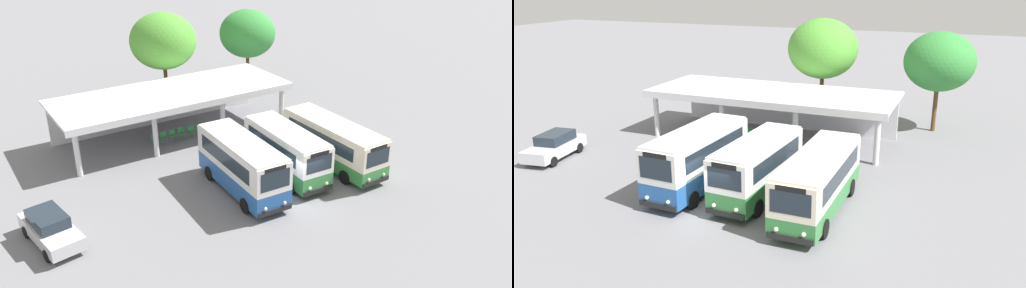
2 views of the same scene
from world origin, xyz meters
The scene contains 14 objects.
ground_plane centered at (0.00, 0.00, 0.00)m, with size 180.00×180.00×0.00m, color slate.
city_bus_nearest_orange centered at (-2.22, 2.58, 1.82)m, with size 2.61×7.47×3.30m.
city_bus_second_in_row centered at (1.17, 2.79, 1.72)m, with size 2.56×7.04×3.09m.
city_bus_middle_cream centered at (4.56, 2.28, 1.67)m, with size 2.36×8.10×2.98m.
parked_car_flank centered at (-13.08, 3.46, 0.83)m, with size 2.40×4.60×1.62m.
terminal_canopy centered at (-1.91, 13.28, 2.70)m, with size 17.02×6.47×3.40m.
waiting_chair_end_by_column centered at (-3.99, 11.44, 0.52)m, with size 0.45×0.45×0.86m.
waiting_chair_second_from_end centered at (-3.27, 11.52, 0.52)m, with size 0.45×0.45×0.86m.
waiting_chair_middle_seat centered at (-2.56, 11.54, 0.52)m, with size 0.45×0.45×0.86m.
waiting_chair_fourth_seat centered at (-1.84, 11.56, 0.52)m, with size 0.45×0.45×0.86m.
waiting_chair_fifth_seat centered at (-1.13, 11.44, 0.52)m, with size 0.45×0.45×0.86m.
waiting_chair_far_end_seat centered at (-0.42, 11.44, 0.52)m, with size 0.45×0.45×0.86m.
roadside_tree_behind_canopy centered at (0.03, 18.01, 5.74)m, with size 5.34×5.34×8.01m.
roadside_tree_east_of_canopy centered at (8.51, 18.70, 5.16)m, with size 5.03×5.03×7.31m.
Camera 2 is at (10.92, -19.61, 10.97)m, focal length 35.71 mm.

